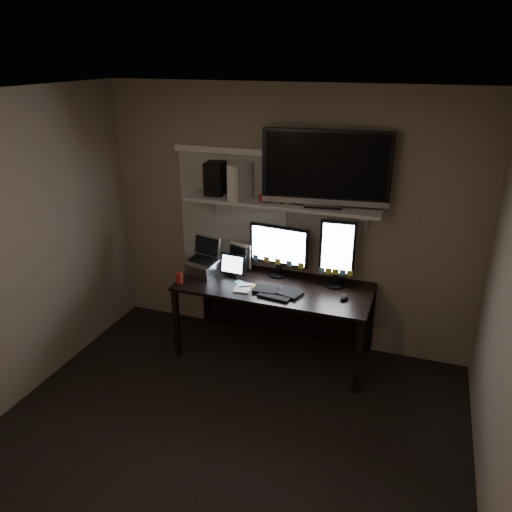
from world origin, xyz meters
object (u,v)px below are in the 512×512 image
at_px(keyboard, 277,291).
at_px(mouse, 344,298).
at_px(monitor_landscape, 279,251).
at_px(cup, 179,278).
at_px(monitor_portrait, 337,254).
at_px(laptop, 202,257).
at_px(speaker, 215,178).
at_px(tablet, 233,265).
at_px(tv, 326,169).
at_px(desk, 278,297).
at_px(game_console, 240,181).

bearing_deg(keyboard, mouse, 13.86).
xyz_separation_m(monitor_landscape, cup, (-0.82, -0.47, -0.21)).
xyz_separation_m(monitor_portrait, laptop, (-1.27, -0.16, -0.15)).
bearing_deg(monitor_landscape, speaker, -174.11).
bearing_deg(monitor_landscape, tablet, -153.06).
relative_size(monitor_landscape, tv, 0.53).
bearing_deg(cup, mouse, 6.38).
xyz_separation_m(desk, laptop, (-0.73, -0.10, 0.35)).
relative_size(desk, game_console, 5.58).
distance_m(monitor_portrait, tv, 0.77).
bearing_deg(desk, mouse, -16.11).
height_order(monitor_landscape, speaker, speaker).
height_order(mouse, tablet, tablet).
distance_m(tablet, laptop, 0.30).
height_order(tablet, tv, tv).
distance_m(monitor_portrait, laptop, 1.28).
xyz_separation_m(monitor_landscape, monitor_portrait, (0.56, -0.05, 0.06)).
xyz_separation_m(keyboard, laptop, (-0.81, 0.15, 0.16)).
distance_m(monitor_landscape, tablet, 0.46).
relative_size(monitor_landscape, laptop, 1.68).
bearing_deg(tablet, monitor_portrait, 10.24).
height_order(mouse, game_console, game_console).
xyz_separation_m(tablet, speaker, (-0.23, 0.16, 0.79)).
bearing_deg(speaker, game_console, -15.59).
height_order(laptop, cup, laptop).
height_order(monitor_landscape, laptop, monitor_landscape).
xyz_separation_m(mouse, speaker, (-1.33, 0.30, 0.89)).
xyz_separation_m(monitor_landscape, tv, (0.42, -0.04, 0.82)).
bearing_deg(tv, speaker, 171.34).
distance_m(mouse, game_console, 1.41).
distance_m(desk, tablet, 0.53).
relative_size(desk, mouse, 18.47).
bearing_deg(game_console, speaker, -174.11).
relative_size(monitor_landscape, speaker, 1.91).
relative_size(cup, tv, 0.09).
bearing_deg(monitor_landscape, keyboard, -68.53).
height_order(monitor_landscape, tv, tv).
height_order(desk, monitor_landscape, monitor_landscape).
xyz_separation_m(desk, monitor_portrait, (0.53, 0.06, 0.50)).
bearing_deg(mouse, tablet, -175.84).
height_order(desk, tablet, tablet).
height_order(keyboard, mouse, mouse).
bearing_deg(desk, tv, 10.44).
distance_m(tablet, game_console, 0.81).
height_order(monitor_landscape, cup, monitor_landscape).
xyz_separation_m(desk, mouse, (0.66, -0.19, 0.19)).
bearing_deg(speaker, tv, -6.93).
bearing_deg(monitor_landscape, laptop, -157.51).
height_order(desk, speaker, speaker).
bearing_deg(keyboard, tv, 53.73).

